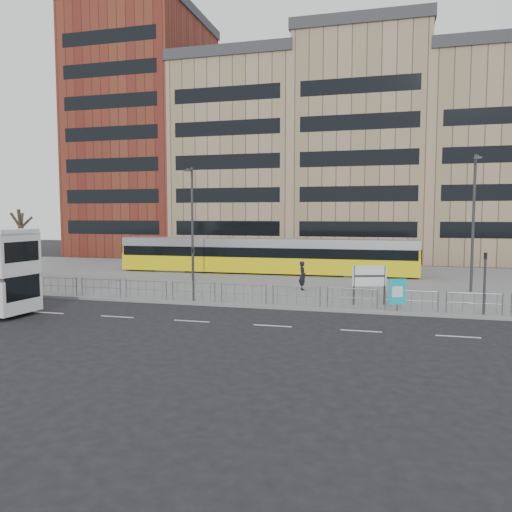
% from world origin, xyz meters
% --- Properties ---
extents(ground, '(120.00, 120.00, 0.00)m').
position_xyz_m(ground, '(0.00, 0.00, 0.00)').
color(ground, black).
rests_on(ground, ground).
extents(plaza, '(64.00, 24.00, 0.15)m').
position_xyz_m(plaza, '(0.00, 12.00, 0.07)').
color(plaza, slate).
rests_on(plaza, ground).
extents(kerb, '(64.00, 0.25, 0.17)m').
position_xyz_m(kerb, '(0.00, 0.05, 0.07)').
color(kerb, gray).
rests_on(kerb, ground).
extents(building_row, '(70.40, 18.40, 31.20)m').
position_xyz_m(building_row, '(1.55, 34.27, 12.91)').
color(building_row, brown).
rests_on(building_row, ground).
extents(pedestrian_barrier, '(32.07, 0.07, 1.10)m').
position_xyz_m(pedestrian_barrier, '(2.00, 0.50, 0.98)').
color(pedestrian_barrier, gray).
rests_on(pedestrian_barrier, plaza).
extents(road_markings, '(62.00, 0.12, 0.01)m').
position_xyz_m(road_markings, '(1.00, -4.00, 0.01)').
color(road_markings, white).
rests_on(road_markings, ground).
extents(tram, '(25.07, 2.87, 2.95)m').
position_xyz_m(tram, '(-2.97, 14.50, 1.63)').
color(tram, yellow).
rests_on(tram, plaza).
extents(station_sign, '(1.82, 0.61, 2.17)m').
position_xyz_m(station_sign, '(6.13, 1.80, 1.65)').
color(station_sign, '#2D2D30').
rests_on(station_sign, plaza).
extents(ad_panel, '(0.87, 0.34, 1.67)m').
position_xyz_m(ad_panel, '(7.60, 0.40, 1.13)').
color(ad_panel, '#2D2D30').
rests_on(ad_panel, plaza).
extents(pedestrian, '(0.70, 0.82, 1.91)m').
position_xyz_m(pedestrian, '(1.70, 6.15, 1.10)').
color(pedestrian, black).
rests_on(pedestrian, plaza).
extents(traffic_light_west, '(0.17, 0.20, 3.10)m').
position_xyz_m(traffic_light_west, '(-3.71, 0.52, 2.12)').
color(traffic_light_west, '#2D2D30').
rests_on(traffic_light_west, plaza).
extents(traffic_light_east, '(0.22, 0.24, 3.10)m').
position_xyz_m(traffic_light_east, '(11.75, 0.50, 2.12)').
color(traffic_light_east, '#2D2D30').
rests_on(traffic_light_east, plaza).
extents(lamp_post_west, '(0.45, 1.04, 8.48)m').
position_xyz_m(lamp_post_west, '(-7.25, 9.19, 4.76)').
color(lamp_post_west, '#2D2D30').
rests_on(lamp_post_west, plaza).
extents(lamp_post_east, '(0.45, 1.04, 8.74)m').
position_xyz_m(lamp_post_east, '(12.31, 8.07, 4.90)').
color(lamp_post_east, '#2D2D30').
rests_on(lamp_post_east, plaza).
extents(bare_tree, '(4.56, 4.56, 7.54)m').
position_xyz_m(bare_tree, '(-20.44, 6.66, 5.61)').
color(bare_tree, black).
rests_on(bare_tree, plaza).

